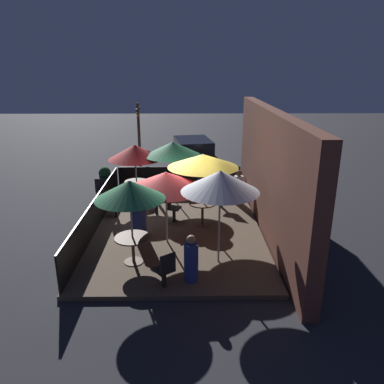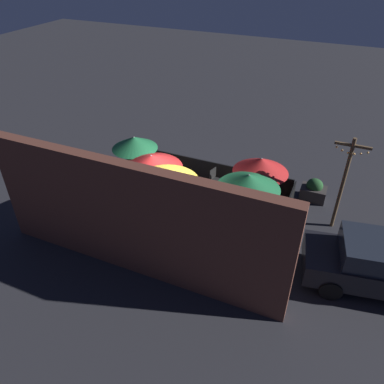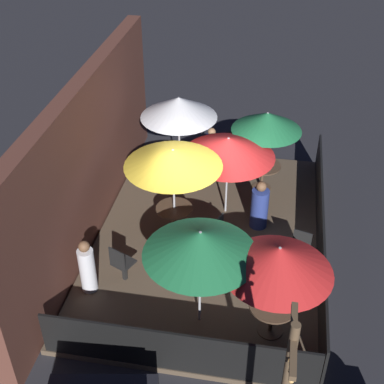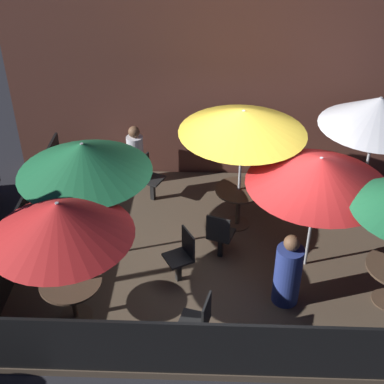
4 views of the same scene
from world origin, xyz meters
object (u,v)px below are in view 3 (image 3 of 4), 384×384
(patio_umbrella_4, at_px, (200,243))
(patio_chair_0, at_px, (214,231))
(patio_chair_4, at_px, (234,146))
(patio_umbrella_1, at_px, (267,122))
(patio_umbrella_0, at_px, (279,260))
(patio_umbrella_5, at_px, (228,147))
(patron_2, at_px, (211,149))
(dining_table_0, at_px, (272,310))
(patio_umbrella_3, at_px, (179,107))
(dining_table_1, at_px, (263,170))
(patio_umbrella_2, at_px, (173,158))
(patio_chair_2, at_px, (300,250))
(patron_0, at_px, (259,207))
(dining_table_2, at_px, (174,214))
(patio_chair_3, at_px, (121,263))
(patron_1, at_px, (87,268))
(patio_chair_1, at_px, (234,252))

(patio_umbrella_4, bearing_deg, patio_chair_0, 0.78)
(patio_chair_4, bearing_deg, patio_umbrella_1, -0.00)
(patio_umbrella_0, xyz_separation_m, patio_umbrella_5, (3.59, 1.31, 0.01))
(patron_2, bearing_deg, patio_chair_0, 63.38)
(patio_umbrella_4, distance_m, dining_table_0, 1.95)
(patio_umbrella_3, height_order, patio_umbrella_4, patio_umbrella_3)
(dining_table_0, xyz_separation_m, dining_table_1, (4.76, 0.50, -0.01))
(patio_umbrella_1, xyz_separation_m, dining_table_1, (0.00, 0.00, -1.39))
(patio_umbrella_2, xyz_separation_m, patio_chair_2, (-0.64, -2.84, -1.60))
(patio_umbrella_2, distance_m, patron_0, 2.54)
(dining_table_0, bearing_deg, patio_chair_4, 13.12)
(dining_table_0, distance_m, patio_chair_2, 1.90)
(dining_table_2, bearing_deg, patio_umbrella_2, 93.58)
(dining_table_0, xyz_separation_m, dining_table_2, (2.48, 2.36, 0.04))
(dining_table_1, relative_size, patio_chair_3, 0.98)
(patio_chair_2, bearing_deg, patio_chair_3, -59.23)
(patio_umbrella_2, height_order, patron_1, patio_umbrella_2)
(patio_chair_2, bearing_deg, patron_1, -57.29)
(patio_umbrella_0, xyz_separation_m, patron_2, (5.64, 1.97, -1.30))
(patio_umbrella_0, bearing_deg, patio_umbrella_4, 88.04)
(patio_umbrella_2, bearing_deg, dining_table_2, -86.42)
(patio_umbrella_2, height_order, dining_table_2, patio_umbrella_2)
(dining_table_1, height_order, patio_chair_1, patio_chair_1)
(patio_umbrella_0, distance_m, patio_umbrella_3, 5.46)
(patron_1, bearing_deg, dining_table_0, 118.10)
(patio_umbrella_5, height_order, patio_chair_2, patio_umbrella_5)
(patio_umbrella_2, height_order, patio_chair_2, patio_umbrella_2)
(patio_umbrella_4, xyz_separation_m, patio_chair_4, (5.92, 0.02, -1.46))
(dining_table_0, height_order, patio_chair_3, patio_chair_3)
(patio_umbrella_0, xyz_separation_m, patio_chair_3, (0.80, 3.13, -1.32))
(patio_umbrella_1, height_order, patron_2, patio_umbrella_1)
(patio_chair_0, bearing_deg, dining_table_1, -89.70)
(patio_chair_2, xyz_separation_m, patio_chair_4, (4.12, 1.87, -0.01))
(patio_umbrella_2, height_order, patron_2, patio_umbrella_2)
(patio_umbrella_0, xyz_separation_m, patron_1, (0.46, 3.74, -1.25))
(dining_table_0, relative_size, patio_chair_1, 0.97)
(patio_umbrella_0, distance_m, patio_umbrella_5, 3.82)
(patio_chair_3, bearing_deg, dining_table_1, -9.05)
(patio_umbrella_2, height_order, patio_chair_1, patio_umbrella_2)
(patio_umbrella_1, xyz_separation_m, patio_chair_0, (-2.61, 0.90, -1.44))
(dining_table_0, relative_size, dining_table_2, 1.06)
(patio_chair_1, height_order, patron_0, patron_0)
(patron_0, bearing_deg, patio_umbrella_1, 6.04)
(patio_umbrella_5, bearing_deg, patron_1, 142.10)
(patio_umbrella_1, relative_size, patron_0, 1.75)
(patio_chair_2, height_order, patron_2, patron_2)
(patio_umbrella_4, distance_m, patio_chair_0, 2.54)
(patio_chair_0, distance_m, patio_chair_4, 3.81)
(patio_umbrella_1, xyz_separation_m, dining_table_2, (-2.28, 1.86, -1.34))
(patio_umbrella_5, xyz_separation_m, dining_table_0, (-3.59, -1.31, -1.27))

